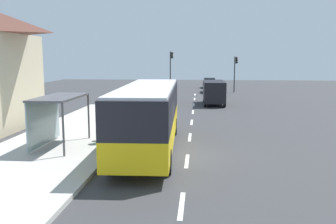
{
  "coord_description": "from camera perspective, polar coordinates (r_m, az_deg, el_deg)",
  "views": [
    {
      "loc": [
        0.75,
        -16.93,
        4.56
      ],
      "look_at": [
        -1.0,
        3.76,
        1.5
      ],
      "focal_mm": 39.46,
      "sensor_mm": 36.0,
      "label": 1
    }
  ],
  "objects": [
    {
      "name": "bus",
      "position": [
        18.09,
        -3.05,
        -0.27
      ],
      "size": [
        2.87,
        11.08,
        3.21
      ],
      "color": "yellow",
      "rests_on": "ground"
    },
    {
      "name": "bus_shelter",
      "position": [
        19.11,
        -17.23,
        0.6
      ],
      "size": [
        1.8,
        4.0,
        2.5
      ],
      "color": "#4C4C51",
      "rests_on": "sidewalk_platform"
    },
    {
      "name": "lane_stripe_seg_7",
      "position": [
        46.16,
        4.2,
        2.7
      ],
      "size": [
        0.16,
        2.2,
        0.01
      ],
      "primitive_type": "cube",
      "color": "silver",
      "rests_on": "ground"
    },
    {
      "name": "recycling_bin_green",
      "position": [
        19.36,
        -10.1,
        -3.39
      ],
      "size": [
        0.52,
        0.52,
        0.95
      ],
      "primitive_type": "cylinder",
      "color": "green",
      "rests_on": "sidewalk_platform"
    },
    {
      "name": "lane_stripe_seg_0",
      "position": [
        11.85,
        2.11,
        -14.22
      ],
      "size": [
        0.16,
        2.2,
        0.01
      ],
      "primitive_type": "cube",
      "color": "silver",
      "rests_on": "ground"
    },
    {
      "name": "recycling_bin_orange",
      "position": [
        20.02,
        -9.59,
        -2.98
      ],
      "size": [
        0.52,
        0.52,
        0.95
      ],
      "primitive_type": "cylinder",
      "color": "orange",
      "rests_on": "sidewalk_platform"
    },
    {
      "name": "sedan_near",
      "position": [
        48.92,
        6.66,
        3.91
      ],
      "size": [
        2.04,
        4.49,
        1.52
      ],
      "color": "black",
      "rests_on": "ground"
    },
    {
      "name": "lane_stripe_seg_1",
      "position": [
        16.57,
        2.94,
        -7.58
      ],
      "size": [
        0.16,
        2.2,
        0.01
      ],
      "primitive_type": "cube",
      "color": "silver",
      "rests_on": "ground"
    },
    {
      "name": "sidewalk_platform",
      "position": [
        20.72,
        -15.52,
        -4.39
      ],
      "size": [
        6.2,
        30.0,
        0.18
      ],
      "primitive_type": "cube",
      "color": "beige",
      "rests_on": "ground"
    },
    {
      "name": "lane_stripe_seg_3",
      "position": [
        26.33,
        3.67,
        -1.6
      ],
      "size": [
        0.16,
        2.2,
        0.01
      ],
      "primitive_type": "cube",
      "color": "silver",
      "rests_on": "ground"
    },
    {
      "name": "lane_stripe_seg_4",
      "position": [
        31.27,
        3.87,
        -0.01
      ],
      "size": [
        0.16,
        2.2,
        0.01
      ],
      "primitive_type": "cube",
      "color": "silver",
      "rests_on": "ground"
    },
    {
      "name": "sedan_far",
      "position": [
        56.73,
        6.41,
        4.52
      ],
      "size": [
        1.95,
        4.45,
        1.52
      ],
      "color": "#195933",
      "rests_on": "ground"
    },
    {
      "name": "ground_plane",
      "position": [
        31.27,
        3.41,
        -0.05
      ],
      "size": [
        56.0,
        92.0,
        0.04
      ],
      "primitive_type": "cube",
      "color": "#38383A"
    },
    {
      "name": "lane_stripe_seg_5",
      "position": [
        36.22,
        4.01,
        1.14
      ],
      "size": [
        0.16,
        2.2,
        0.01
      ],
      "primitive_type": "cube",
      "color": "silver",
      "rests_on": "ground"
    },
    {
      "name": "lane_stripe_seg_6",
      "position": [
        41.18,
        4.11,
        2.01
      ],
      "size": [
        0.16,
        2.2,
        0.01
      ],
      "primitive_type": "cube",
      "color": "silver",
      "rests_on": "ground"
    },
    {
      "name": "white_van",
      "position": [
        36.44,
        7.11,
        3.25
      ],
      "size": [
        2.08,
        5.22,
        2.3
      ],
      "color": "black",
      "rests_on": "ground"
    },
    {
      "name": "traffic_light_far_side",
      "position": [
        50.64,
        0.47,
        7.25
      ],
      "size": [
        0.49,
        0.28,
        5.39
      ],
      "color": "#2D2D2D",
      "rests_on": "ground"
    },
    {
      "name": "traffic_light_near_side",
      "position": [
        49.93,
        10.37,
        6.64
      ],
      "size": [
        0.49,
        0.28,
        4.73
      ],
      "color": "#2D2D2D",
      "rests_on": "ground"
    },
    {
      "name": "lane_stripe_seg_2",
      "position": [
        21.42,
        3.39,
        -3.91
      ],
      "size": [
        0.16,
        2.2,
        0.01
      ],
      "primitive_type": "cube",
      "color": "silver",
      "rests_on": "ground"
    }
  ]
}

